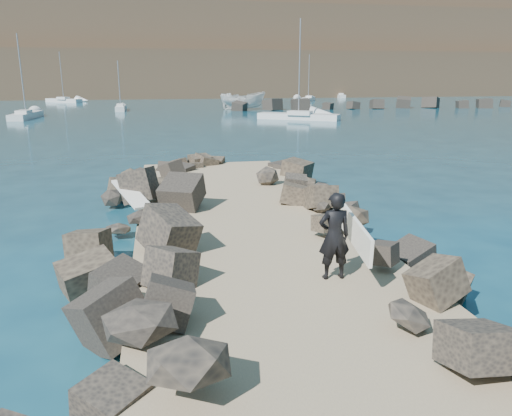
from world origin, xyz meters
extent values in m
plane|color=#0F384C|center=(0.00, 0.00, 0.00)|extent=(800.00, 800.00, 0.00)
cube|color=#8C7759|center=(0.00, -2.00, 0.30)|extent=(6.00, 26.00, 0.60)
cube|color=black|center=(-2.90, -1.50, 0.50)|extent=(2.60, 22.00, 1.00)
cube|color=black|center=(2.90, -1.50, 0.50)|extent=(2.60, 22.00, 1.00)
cube|color=black|center=(35.00, 55.00, 0.60)|extent=(52.00, 4.00, 1.20)
cube|color=#2D4919|center=(10.00, 160.00, 16.00)|extent=(360.00, 140.00, 32.00)
cube|color=white|center=(-3.19, 2.70, 1.04)|extent=(1.30, 2.20, 0.07)
imported|color=silver|center=(9.51, 57.23, 1.21)|extent=(6.60, 3.44, 2.42)
imported|color=black|center=(1.13, -3.52, 1.51)|extent=(0.67, 0.44, 1.83)
cube|color=white|center=(1.58, -3.52, 1.56)|extent=(0.33, 2.26, 0.71)
cube|color=silver|center=(36.09, 90.87, 0.25)|extent=(1.71, 5.81, 0.80)
cylinder|color=gray|center=(36.09, 90.87, 3.75)|extent=(0.12, 0.12, 6.31)
cube|color=silver|center=(36.09, 90.19, 0.75)|extent=(1.04, 1.67, 0.44)
cube|color=silver|center=(25.61, 78.98, 0.25)|extent=(4.49, 6.95, 0.80)
cylinder|color=gray|center=(25.61, 78.98, 4.45)|extent=(0.12, 0.12, 7.70)
cube|color=silver|center=(25.61, 78.23, 0.75)|extent=(1.87, 2.25, 0.44)
cube|color=silver|center=(12.71, 40.07, 0.25)|extent=(8.51, 6.41, 0.80)
cylinder|color=gray|center=(12.71, 40.07, 5.47)|extent=(0.12, 0.12, 9.74)
cube|color=silver|center=(12.71, 39.50, 0.75)|extent=(2.85, 2.53, 0.44)
cube|color=silver|center=(-16.56, 47.20, 0.25)|extent=(2.19, 7.72, 0.80)
cylinder|color=gray|center=(-16.56, 47.20, 4.79)|extent=(0.12, 0.12, 8.38)
cube|color=silver|center=(-16.56, 46.29, 0.75)|extent=(1.36, 2.21, 0.44)
cube|color=silver|center=(-18.26, 81.46, 0.25)|extent=(6.73, 5.60, 0.80)
cylinder|color=gray|center=(-18.26, 81.46, 4.57)|extent=(0.12, 0.12, 7.94)
cube|color=silver|center=(-18.26, 80.94, 0.75)|extent=(2.31, 2.14, 0.44)
cube|color=silver|center=(-7.09, 58.13, 0.25)|extent=(1.24, 5.39, 0.80)
cylinder|color=gray|center=(-7.09, 58.13, 3.56)|extent=(0.12, 0.12, 5.91)
cube|color=silver|center=(-7.09, 57.49, 0.75)|extent=(0.88, 1.51, 0.44)
camera|label=1|loc=(-2.28, -12.67, 4.68)|focal=35.00mm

